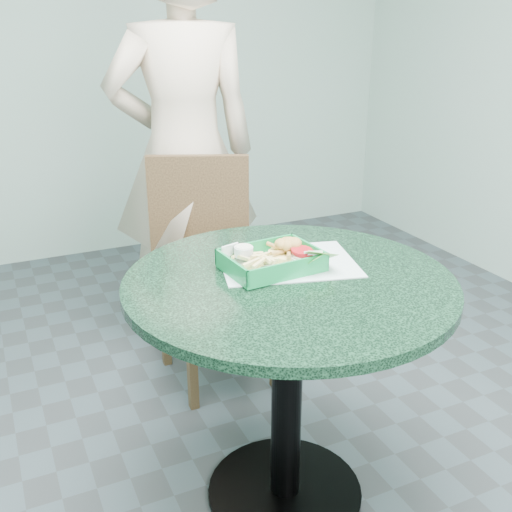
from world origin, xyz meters
name	(u,v)px	position (x,y,z in m)	size (l,w,h in m)	color
floor	(285,492)	(0.00, 0.00, 0.00)	(4.00, 5.00, 0.02)	#303335
wall_back	(95,28)	(0.00, 2.50, 1.40)	(4.00, 0.04, 2.80)	silver
cafe_table	(288,337)	(0.00, 0.00, 0.58)	(0.94, 0.94, 0.75)	black
dining_chair	(209,254)	(0.07, 0.83, 0.53)	(0.42, 0.42, 0.93)	black
diner_person	(182,111)	(0.07, 1.12, 1.08)	(0.79, 0.52, 2.17)	beige
placemat	(287,269)	(0.05, 0.10, 0.75)	(0.40, 0.30, 0.00)	silver
food_basket	(271,270)	(-0.02, 0.08, 0.77)	(0.27, 0.20, 0.05)	#0F8A43
crab_sandwich	(290,254)	(0.05, 0.09, 0.80)	(0.12, 0.12, 0.07)	#E6CD72
fries_pile	(254,264)	(-0.06, 0.10, 0.79)	(0.10, 0.11, 0.04)	#E3CD7B
sauce_ramekin	(244,257)	(-0.08, 0.13, 0.80)	(0.06, 0.06, 0.03)	silver
garnish_cup	(307,264)	(0.07, 0.02, 0.79)	(0.11, 0.11, 0.04)	white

